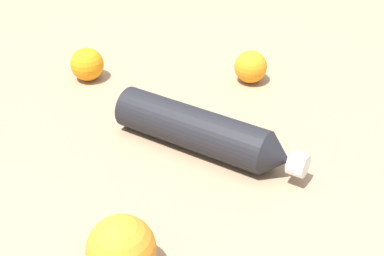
% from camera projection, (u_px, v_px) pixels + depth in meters
% --- Properties ---
extents(ground_plane, '(2.40, 2.40, 0.00)m').
position_uv_depth(ground_plane, '(209.00, 126.00, 0.86)').
color(ground_plane, '#9E7F60').
extents(water_bottle, '(0.29, 0.21, 0.07)m').
position_uv_depth(water_bottle, '(204.00, 132.00, 0.79)').
color(water_bottle, black).
rests_on(water_bottle, ground_plane).
extents(orange_0, '(0.06, 0.06, 0.06)m').
position_uv_depth(orange_0, '(251.00, 67.00, 0.97)').
color(orange_0, orange).
rests_on(orange_0, ground_plane).
extents(orange_1, '(0.06, 0.06, 0.06)m').
position_uv_depth(orange_1, '(87.00, 64.00, 0.98)').
color(orange_1, orange).
rests_on(orange_1, ground_plane).
extents(orange_2, '(0.08, 0.08, 0.08)m').
position_uv_depth(orange_2, '(121.00, 249.00, 0.58)').
color(orange_2, orange).
rests_on(orange_2, ground_plane).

